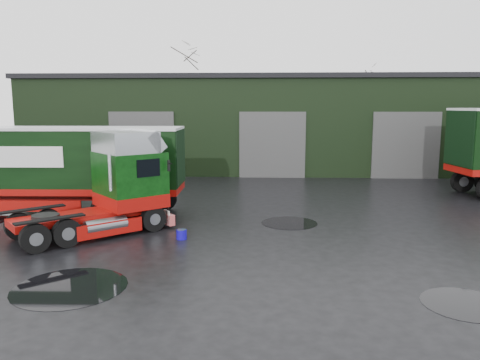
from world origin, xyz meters
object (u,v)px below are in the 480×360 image
wash_bucket (182,234)px  tree_back_a (184,102)px  tree_back_b (354,112)px  warehouse (271,122)px  hero_tractor (86,184)px  trailer_left (40,171)px

wash_bucket → tree_back_a: bearing=99.1°
wash_bucket → tree_back_a: tree_back_a is taller
wash_bucket → tree_back_a: size_ratio=0.04×
tree_back_a → tree_back_b: bearing=0.0°
tree_back_b → wash_bucket: bearing=-110.8°
warehouse → tree_back_b: bearing=51.3°
warehouse → hero_tractor: size_ratio=5.74×
tree_back_a → tree_back_b: tree_back_a is taller
warehouse → wash_bucket: warehouse is taller
hero_tractor → tree_back_a: size_ratio=0.59×
trailer_left → wash_bucket: 7.25m
hero_tractor → tree_back_a: tree_back_a is taller
trailer_left → wash_bucket: bearing=-119.4°
warehouse → trailer_left: size_ratio=2.83×
hero_tractor → tree_back_b: tree_back_b is taller
wash_bucket → tree_back_a: 30.38m
warehouse → trailer_left: bearing=-120.2°
warehouse → hero_tractor: bearing=-108.6°
tree_back_b → tree_back_a: bearing=180.0°
trailer_left → tree_back_a: tree_back_a is taller
hero_tractor → trailer_left: (-3.00, 3.00, 0.02)m
warehouse → trailer_left: 18.94m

